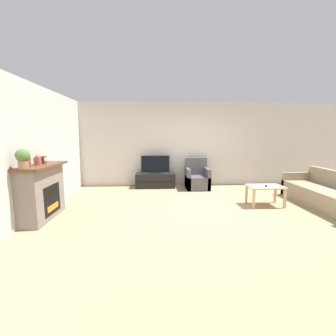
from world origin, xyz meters
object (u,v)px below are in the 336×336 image
potted_plant (23,158)px  mantel_vase_centre_left (38,161)px  fireplace (42,191)px  tv (155,165)px  tv_stand (155,180)px  couch (329,195)px  armchair (197,179)px  coffee_table (265,189)px  mantel_clock (44,160)px  mantel_vase_left (29,161)px  remote (266,186)px

potted_plant → mantel_vase_centre_left: bearing=90.0°
fireplace → tv: fireplace is taller
fireplace → tv_stand: bearing=49.8°
mantel_vase_centre_left → couch: size_ratio=0.09×
potted_plant → armchair: size_ratio=0.36×
tv_stand → armchair: 1.32m
coffee_table → armchair: bearing=125.8°
mantel_clock → tv: size_ratio=0.17×
mantel_vase_left → tv: size_ratio=0.27×
remote → armchair: bearing=154.0°
fireplace → tv_stand: size_ratio=1.05×
mantel_vase_left → armchair: mantel_vase_left is taller
potted_plant → couch: bearing=9.1°
mantel_vase_centre_left → potted_plant: bearing=-90.0°
tv_stand → coffee_table: size_ratio=1.53×
mantel_vase_left → tv_stand: mantel_vase_left is taller
mantel_clock → potted_plant: (-0.00, -0.68, 0.11)m
mantel_vase_centre_left → tv_stand: mantel_vase_centre_left is taller
armchair → mantel_vase_centre_left: bearing=-144.2°
armchair → remote: armchair is taller
coffee_table → tv: bearing=142.5°
mantel_vase_left → mantel_vase_centre_left: (-0.00, 0.29, -0.03)m
tv → fireplace: bearing=-130.2°
mantel_clock → armchair: mantel_clock is taller
armchair → couch: size_ratio=0.41×
mantel_vase_left → mantel_clock: bearing=89.9°
potted_plant → couch: potted_plant is taller
potted_plant → tv: 3.91m
tv_stand → potted_plant: bearing=-124.7°
fireplace → mantel_vase_left: 0.76m
mantel_vase_left → potted_plant: 0.18m
fireplace → mantel_clock: (0.02, 0.13, 0.61)m
tv → remote: 3.31m
couch → remote: bearing=174.7°
mantel_vase_left → fireplace: bearing=92.5°
tv → couch: 4.63m
potted_plant → armchair: bearing=40.4°
mantel_vase_left → tv: bearing=53.8°
potted_plant → tv_stand: (2.20, 3.18, -1.06)m
tv → remote: (2.61, -2.03, -0.24)m
mantel_clock → tv: mantel_clock is taller
armchair → coffee_table: (1.30, -1.81, 0.10)m
mantel_vase_centre_left → tv: bearing=51.0°
tv_stand → armchair: armchair is taller
fireplace → armchair: 4.29m
mantel_vase_centre_left → mantel_clock: bearing=89.8°
mantel_clock → tv: (2.20, 2.49, -0.45)m
coffee_table → mantel_vase_centre_left: bearing=-171.5°
fireplace → mantel_clock: mantel_clock is taller
tv_stand → remote: (2.61, -2.03, 0.25)m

